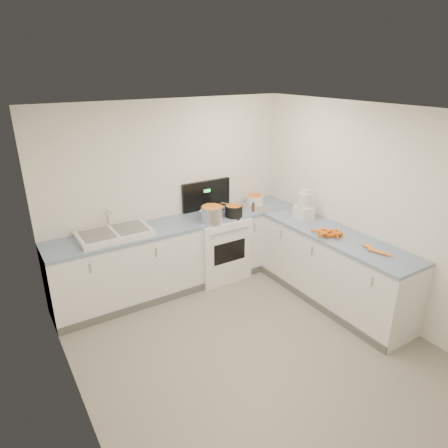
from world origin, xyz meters
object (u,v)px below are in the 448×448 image
steel_pot (212,214)px  food_processor (304,206)px  stove (217,245)px  black_pot (234,212)px  spice_jar (261,209)px  extract_bottle (253,207)px  sink (114,233)px  mixing_bowl (254,199)px

steel_pot → food_processor: 1.25m
stove → black_pot: bearing=-47.0°
stove → black_pot: (0.16, -0.18, 0.53)m
spice_jar → food_processor: (0.34, -0.52, 0.13)m
extract_bottle → spice_jar: bearing=-48.5°
sink → steel_pot: sink is taller
steel_pot → black_pot: steel_pot is taller
food_processor → sink: bearing=162.0°
black_pot → spice_jar: size_ratio=2.77×
sink → spice_jar: sink is taller
steel_pot → stove: bearing=43.8°
stove → sink: stove is taller
food_processor → extract_bottle: bearing=124.1°
sink → extract_bottle: bearing=-5.0°
spice_jar → food_processor: size_ratio=0.22×
spice_jar → mixing_bowl: bearing=67.0°
sink → extract_bottle: 1.97m
sink → steel_pot: bearing=-8.3°
steel_pot → food_processor: (1.10, -0.59, 0.08)m
black_pot → food_processor: food_processor is taller
stove → extract_bottle: (0.51, -0.15, 0.52)m
stove → steel_pot: size_ratio=4.48×
extract_bottle → steel_pot: bearing=-178.7°
mixing_bowl → spice_jar: bearing=-113.0°
steel_pot → spice_jar: (0.76, -0.07, -0.05)m
black_pot → extract_bottle: bearing=3.6°
black_pot → extract_bottle: (0.35, 0.02, -0.01)m
steel_pot → spice_jar: steel_pot is taller
steel_pot → spice_jar: 0.77m
stove → steel_pot: 0.61m
mixing_bowl → steel_pot: bearing=-162.4°
steel_pot → mixing_bowl: 0.96m
black_pot → mixing_bowl: size_ratio=0.90×
mixing_bowl → spice_jar: mixing_bowl is taller
mixing_bowl → extract_bottle: size_ratio=2.39×
food_processor → mixing_bowl: bearing=101.9°
extract_bottle → mixing_bowl: bearing=50.9°
stove → sink: bearing=179.4°
stove → mixing_bowl: stove is taller
stove → steel_pot: (-0.18, -0.17, 0.56)m
mixing_bowl → food_processor: size_ratio=0.67×
sink → mixing_bowl: 2.19m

